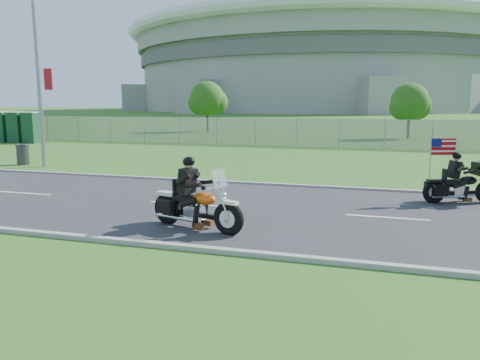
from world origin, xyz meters
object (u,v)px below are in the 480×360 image
(porta_toilet_a, at_px, (32,128))
(porta_toilet_c, at_px, (2,127))
(porta_toilet_b, at_px, (17,128))
(streetlight, at_px, (40,49))
(trash_can, at_px, (23,155))
(motorcycle_lead, at_px, (195,207))
(motorcycle_follow, at_px, (461,186))

(porta_toilet_a, xyz_separation_m, porta_toilet_c, (-2.80, 0.00, 0.00))
(porta_toilet_a, distance_m, porta_toilet_b, 1.40)
(streetlight, distance_m, trash_can, 5.37)
(motorcycle_lead, distance_m, motorcycle_follow, 8.54)
(motorcycle_follow, bearing_deg, porta_toilet_b, 134.73)
(porta_toilet_b, xyz_separation_m, trash_can, (9.84, -10.64, -0.64))
(streetlight, relative_size, motorcycle_follow, 4.29)
(motorcycle_lead, xyz_separation_m, trash_can, (-12.97, 8.86, -0.07))
(motorcycle_follow, xyz_separation_m, trash_can, (-19.75, 3.66, -0.05))
(porta_toilet_a, relative_size, motorcycle_lead, 0.86)
(porta_toilet_c, bearing_deg, motorcycle_follow, -24.77)
(motorcycle_lead, bearing_deg, trash_can, 161.57)
(trash_can, bearing_deg, streetlight, -5.02)
(porta_toilet_a, bearing_deg, motorcycle_follow, -26.90)
(porta_toilet_b, xyz_separation_m, motorcycle_lead, (22.81, -19.50, -0.57))
(porta_toilet_a, bearing_deg, trash_can, -51.59)
(porta_toilet_b, bearing_deg, porta_toilet_a, 0.00)
(motorcycle_follow, bearing_deg, porta_toilet_c, 135.75)
(streetlight, xyz_separation_m, porta_toilet_b, (-11.42, 10.78, -4.49))
(porta_toilet_a, height_order, trash_can, porta_toilet_a)
(porta_toilet_b, height_order, motorcycle_lead, porta_toilet_b)
(porta_toilet_a, height_order, porta_toilet_b, same)
(porta_toilet_a, distance_m, motorcycle_lead, 28.96)
(motorcycle_lead, relative_size, motorcycle_follow, 1.15)
(porta_toilet_b, relative_size, porta_toilet_c, 1.00)
(trash_can, bearing_deg, porta_toilet_b, 132.76)
(streetlight, relative_size, motorcycle_lead, 3.73)
(streetlight, height_order, porta_toilet_a, streetlight)
(streetlight, xyz_separation_m, trash_can, (-1.58, 0.14, -5.13))
(porta_toilet_b, distance_m, motorcycle_lead, 30.01)
(porta_toilet_b, height_order, motorcycle_follow, porta_toilet_b)
(porta_toilet_c, height_order, trash_can, porta_toilet_c)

